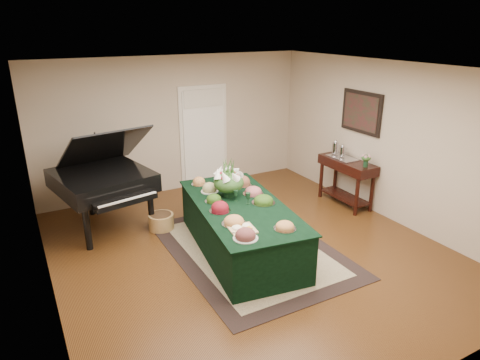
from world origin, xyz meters
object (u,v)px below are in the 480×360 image
buffet_table (240,227)px  grand_piano (103,179)px  mahogany_sideboard (347,170)px  floral_centerpiece (229,179)px

buffet_table → grand_piano: grand_piano is taller
grand_piano → mahogany_sideboard: 4.36m
floral_centerpiece → mahogany_sideboard: 2.64m
buffet_table → floral_centerpiece: (0.00, 0.37, 0.66)m
grand_piano → mahogany_sideboard: bearing=-15.8°
grand_piano → floral_centerpiece: bearing=-42.0°
buffet_table → floral_centerpiece: floral_centerpiece is taller
floral_centerpiece → grand_piano: size_ratio=0.26×
floral_centerpiece → mahogany_sideboard: size_ratio=0.41×
floral_centerpiece → mahogany_sideboard: floral_centerpiece is taller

